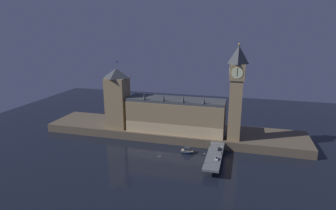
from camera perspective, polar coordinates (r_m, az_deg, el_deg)
The scene contains 14 objects.
ground_plane at distance 210.55m, azimuth -1.80°, elevation -9.80°, with size 400.00×400.00×0.00m, color black.
embankment at distance 243.95m, azimuth 0.90°, elevation -5.38°, with size 220.00×42.00×6.88m.
parliament_hall at distance 230.83m, azimuth 1.63°, elevation -2.07°, with size 79.28×23.10×33.16m.
clock_tower at distance 213.19m, azimuth 13.72°, elevation 2.92°, with size 11.44×11.55×72.49m.
victoria_tower at distance 242.65m, azimuth -10.23°, elevation 1.42°, with size 17.10×17.10×56.80m.
bridge at distance 196.95m, azimuth 9.39°, elevation -10.41°, with size 10.28×46.00×6.34m.
car_southbound_lead at distance 188.88m, azimuth 9.87°, elevation -10.69°, with size 1.91×4.63×1.53m.
car_southbound_trail at distance 203.69m, azimuth 10.34°, elevation -8.75°, with size 1.86×4.78×1.54m.
pedestrian_mid_walk at distance 197.56m, azimuth 10.82°, elevation -9.51°, with size 0.38×0.38×1.61m.
pedestrian_far_rail at distance 210.04m, azimuth 8.65°, elevation -7.86°, with size 0.38×0.38×1.78m.
street_lamp_near at distance 181.50m, azimuth 7.39°, elevation -10.41°, with size 1.34×0.60×7.02m.
street_lamp_mid at distance 194.02m, azimuth 10.93°, elevation -8.84°, with size 1.34×0.60×7.00m.
street_lamp_far at distance 208.59m, azimuth 8.55°, elevation -7.21°, with size 1.34×0.60×5.92m.
boat_upstream at distance 210.58m, azimuth 3.96°, elevation -9.31°, with size 10.15×5.01×4.72m.
Camera 1 is at (56.95, -182.70, 87.80)m, focal length 30.00 mm.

